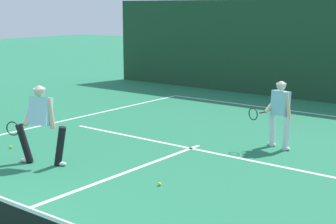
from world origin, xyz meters
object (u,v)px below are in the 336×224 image
Objects in this scene: player_near at (40,121)px; player_far at (280,112)px; tennis_ball at (160,184)px; tennis_ball_extra at (11,147)px.

player_near is 1.06× the size of player_far.
player_near is 2.98m from tennis_ball.
player_near reaches higher than player_far.
player_far is (3.38, 4.24, -0.06)m from player_near.
player_far is at bearing -149.96° from player_near.
tennis_ball is (-0.58, -3.76, -0.84)m from player_far.
player_near reaches higher than tennis_ball_extra.
player_far is at bearing 81.30° from tennis_ball.
player_near is at bearing -170.44° from tennis_ball.
player_near is 25.61× the size of tennis_ball_extra.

